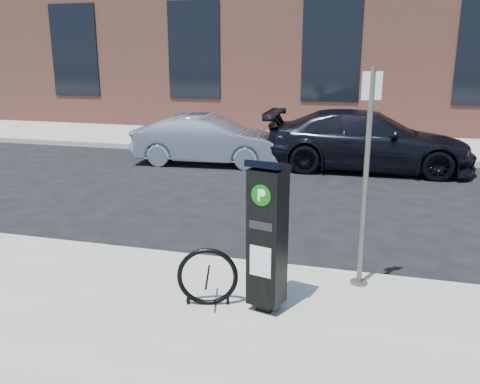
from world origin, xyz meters
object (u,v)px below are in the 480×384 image
(sign_pole, at_px, (366,182))
(car_silver, at_px, (208,140))
(parking_kiosk, at_px, (267,235))
(car_dark, at_px, (367,141))
(bike_rack, at_px, (208,277))

(sign_pole, xyz_separation_m, car_silver, (-4.31, 6.86, -0.79))
(parking_kiosk, distance_m, sign_pole, 1.40)
(car_dark, bearing_deg, parking_kiosk, 172.69)
(sign_pole, height_order, car_silver, sign_pole)
(car_dark, bearing_deg, bike_rack, 168.28)
(parking_kiosk, xyz_separation_m, bike_rack, (-0.66, -0.08, -0.54))
(sign_pole, xyz_separation_m, car_dark, (-0.16, 7.28, -0.69))
(bike_rack, height_order, car_dark, car_dark)
(parking_kiosk, relative_size, car_dark, 0.33)
(car_silver, xyz_separation_m, car_dark, (4.15, 0.42, 0.10))
(parking_kiosk, distance_m, bike_rack, 0.85)
(sign_pole, distance_m, car_dark, 7.32)
(parking_kiosk, distance_m, car_dark, 8.25)
(car_dark, bearing_deg, sign_pole, 179.53)
(bike_rack, height_order, car_silver, car_silver)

